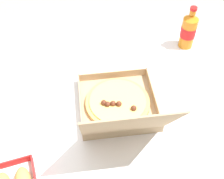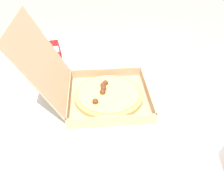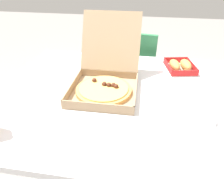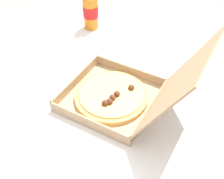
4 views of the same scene
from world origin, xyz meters
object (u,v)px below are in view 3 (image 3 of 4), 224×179
bread_side_box (180,66)px  paper_menu (52,67)px  chair (133,71)px  pizza_box_open (105,80)px  napkin_pile (201,113)px

bread_side_box → paper_menu: bearing=-172.7°
chair → pizza_box_open: bearing=-98.3°
bread_side_box → pizza_box_open: bearing=-144.5°
pizza_box_open → napkin_pile: pizza_box_open is taller
napkin_pile → paper_menu: bearing=157.4°
pizza_box_open → napkin_pile: (0.44, -0.15, -0.04)m
pizza_box_open → paper_menu: (-0.37, 0.18, -0.05)m
paper_menu → pizza_box_open: bearing=-36.9°
chair → paper_menu: (-0.47, -0.51, 0.23)m
chair → paper_menu: bearing=-132.5°
chair → bread_side_box: chair is taller
chair → bread_side_box: size_ratio=3.84×
paper_menu → napkin_pile: (0.80, -0.33, 0.01)m
pizza_box_open → bread_side_box: (0.40, 0.28, -0.02)m
bread_side_box → napkin_pile: bread_side_box is taller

